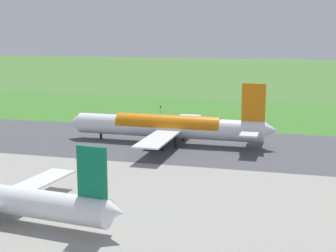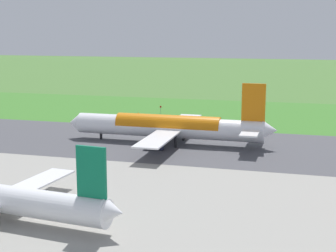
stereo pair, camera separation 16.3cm
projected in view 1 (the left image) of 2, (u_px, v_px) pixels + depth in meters
name	position (u px, v px, depth m)	size (l,w,h in m)	color
ground_plane	(175.00, 144.00, 126.10)	(800.00, 800.00, 0.00)	#477233
runway_asphalt	(175.00, 144.00, 126.10)	(600.00, 40.17, 0.06)	#47474C
apron_concrete	(83.00, 223.00, 74.31)	(440.00, 110.00, 0.05)	gray
grass_verge_foreground	(207.00, 116.00, 166.73)	(600.00, 80.00, 0.04)	#3C782B
airliner_main	(169.00, 127.00, 125.63)	(53.98, 44.04, 15.88)	white
no_stopping_sign	(160.00, 109.00, 171.91)	(0.60, 0.10, 2.69)	slate
traffic_cone_orange	(138.00, 113.00, 172.11)	(0.40, 0.40, 0.55)	orange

